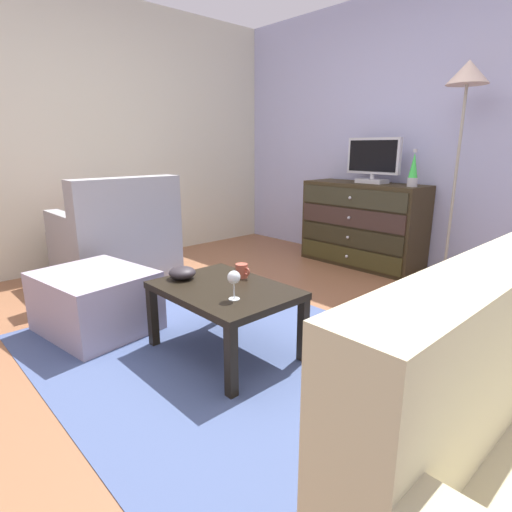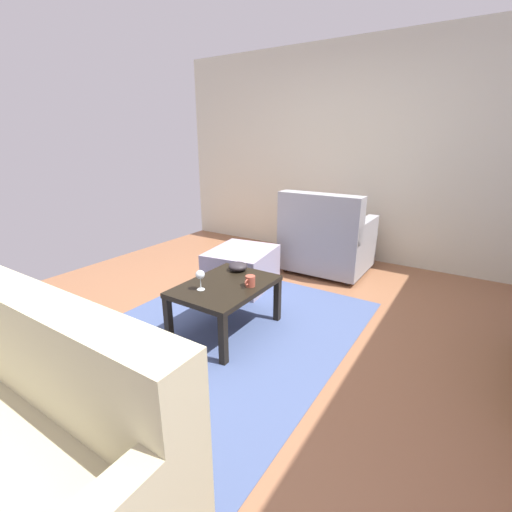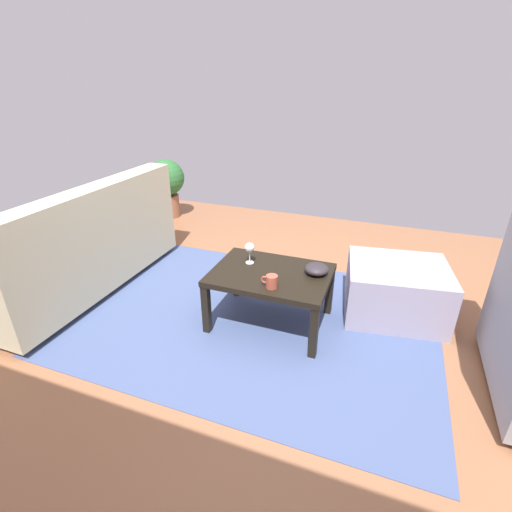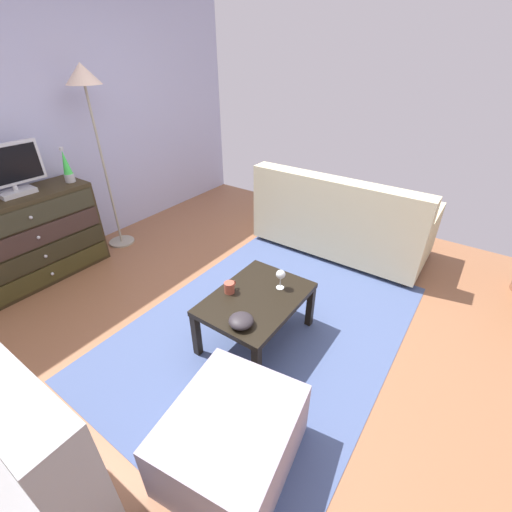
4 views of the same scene
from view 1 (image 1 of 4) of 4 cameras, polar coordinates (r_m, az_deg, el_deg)
ground_plane at (r=2.70m, az=-1.82°, el=-11.74°), size 5.31×5.15×0.05m
wall_accent_rear at (r=4.32m, az=22.96°, el=15.35°), size 5.31×0.12×2.61m
wall_plain_left at (r=4.53m, az=-23.30°, el=15.24°), size 0.12×5.15×2.61m
area_rug at (r=2.44m, az=-2.29°, el=-14.11°), size 2.60×1.90×0.01m
dresser at (r=4.34m, az=14.50°, el=4.25°), size 1.23×0.49×0.84m
tv at (r=4.26m, az=15.95°, el=12.69°), size 0.56×0.18×0.43m
lava_lamp at (r=3.99m, az=20.99°, el=11.05°), size 0.09×0.09×0.33m
coffee_table at (r=2.39m, az=-4.38°, el=-5.51°), size 0.81×0.59×0.41m
wine_glass at (r=2.14m, az=-3.08°, el=-3.11°), size 0.07×0.07×0.16m
mug at (r=2.52m, az=-1.99°, el=-2.04°), size 0.11×0.08×0.08m
bowl_decorative at (r=2.54m, az=-10.19°, el=-2.29°), size 0.16×0.16×0.07m
armchair at (r=3.88m, az=-18.70°, el=2.04°), size 0.80×0.92×0.95m
ottoman at (r=2.93m, az=-21.35°, el=-5.85°), size 0.78×0.69×0.40m
standing_lamp at (r=3.84m, az=27.06°, el=19.21°), size 0.32×0.32×1.84m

